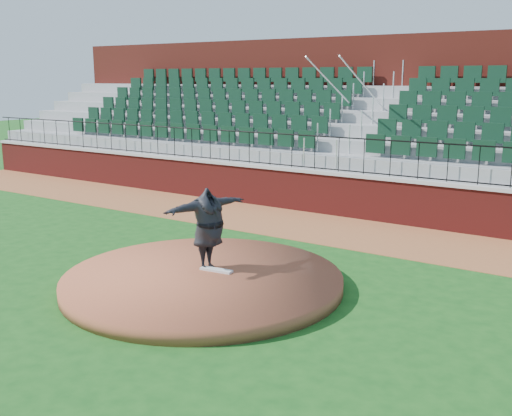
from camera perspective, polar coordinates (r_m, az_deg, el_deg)
The scene contains 10 objects.
ground at distance 11.87m, azimuth -4.07°, elevation -7.43°, with size 90.00×90.00×0.00m, color #154B16.
warning_track at distance 16.28m, azimuth 7.68°, elevation -2.03°, with size 34.00×3.20×0.01m, color brown.
field_wall at distance 17.56m, azimuth 10.05°, elevation 0.94°, with size 34.00×0.35×1.20m, color maroon.
wall_cap at distance 17.45m, azimuth 10.13°, elevation 3.03°, with size 34.00×0.45×0.10m, color #B7B7B7.
wall_railing at distance 17.37m, azimuth 10.20°, elevation 4.82°, with size 34.00×0.05×1.00m, color black, non-canonical shape.
seating_stands at distance 19.83m, azimuth 13.46°, elevation 7.04°, with size 34.00×5.10×4.60m, color gray, non-canonical shape.
concourse_wall at distance 22.44m, azimuth 16.08°, elevation 8.62°, with size 34.00×0.50×5.50m, color maroon.
pitchers_mound at distance 11.84m, azimuth -5.04°, elevation -6.86°, with size 5.43×5.43×0.25m, color brown.
pitching_rubber at distance 11.97m, azimuth -3.78°, elevation -5.89°, with size 0.67×0.17×0.04m, color silver.
pitcher at distance 11.92m, azimuth -4.52°, elevation -1.97°, with size 2.02×0.55×1.64m, color black.
Camera 1 is at (6.90, -8.79, 4.00)m, focal length 42.20 mm.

